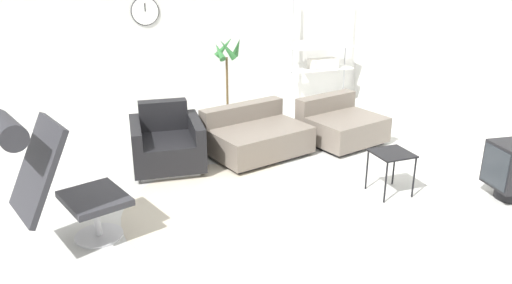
% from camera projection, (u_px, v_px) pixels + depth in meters
% --- Properties ---
extents(ground_plane, '(12.00, 12.00, 0.00)m').
position_uv_depth(ground_plane, '(253.00, 196.00, 5.43)').
color(ground_plane, silver).
extents(wall_back, '(12.00, 0.09, 2.80)m').
position_uv_depth(wall_back, '(180.00, 28.00, 7.79)').
color(wall_back, silver).
rests_on(wall_back, ground_plane).
extents(wall_right, '(0.06, 12.00, 2.80)m').
position_uv_depth(wall_right, '(503.00, 49.00, 6.02)').
color(wall_right, silver).
rests_on(wall_right, ground_plane).
extents(round_rug, '(2.46, 2.46, 0.01)m').
position_uv_depth(round_rug, '(243.00, 208.00, 5.17)').
color(round_rug, '#BCB29E').
rests_on(round_rug, ground_plane).
extents(lounge_chair, '(1.11, 0.85, 1.29)m').
position_uv_depth(lounge_chair, '(48.00, 169.00, 4.16)').
color(lounge_chair, '#BCBCC1').
rests_on(lounge_chair, ground_plane).
extents(armchair_red, '(0.92, 0.96, 0.76)m').
position_uv_depth(armchair_red, '(167.00, 145.00, 6.10)').
color(armchair_red, silver).
rests_on(armchair_red, ground_plane).
extents(couch_low, '(1.41, 1.18, 0.61)m').
position_uv_depth(couch_low, '(256.00, 137.00, 6.50)').
color(couch_low, black).
rests_on(couch_low, ground_plane).
extents(couch_second, '(1.17, 1.12, 0.61)m').
position_uv_depth(couch_second, '(340.00, 126.00, 6.94)').
color(couch_second, black).
rests_on(couch_second, ground_plane).
extents(side_table, '(0.40, 0.40, 0.48)m').
position_uv_depth(side_table, '(392.00, 158.00, 5.35)').
color(side_table, black).
rests_on(side_table, ground_plane).
extents(potted_plant, '(0.43, 0.41, 1.35)m').
position_uv_depth(potted_plant, '(228.00, 83.00, 7.67)').
color(potted_plant, silver).
rests_on(potted_plant, ground_plane).
extents(shelf_unit, '(1.10, 0.28, 1.92)m').
position_uv_depth(shelf_unit, '(320.00, 57.00, 8.51)').
color(shelf_unit, '#BCBCC1').
rests_on(shelf_unit, ground_plane).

